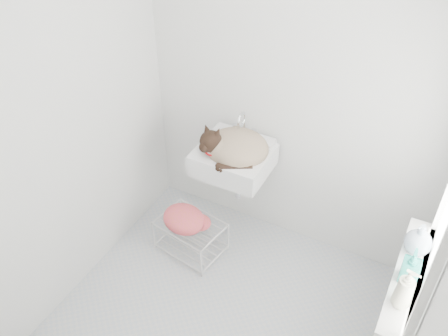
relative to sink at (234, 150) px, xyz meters
The scene contains 13 objects.
floor 1.17m from the sink, 66.48° to the right, with size 2.20×2.00×0.02m, color #B8B9BA.
back_wall 0.58m from the sink, 38.91° to the left, with size 2.20×0.02×2.50m, color silver.
right_wall 1.65m from the sink, 27.49° to the right, with size 0.02×2.00×2.50m, color silver.
left_wall 1.15m from the sink, 136.43° to the right, with size 0.02×2.00×2.50m, color silver.
windowsill 1.44m from the sink, 22.07° to the right, with size 0.16×0.88×0.04m, color white.
sink is the anchor object (origin of this frame).
faucet 0.23m from the sink, 90.00° to the left, with size 0.19×0.13×0.19m, color silver, non-canonical shape.
cat 0.05m from the sink, 56.58° to the right, with size 0.52×0.46×0.29m.
wire_rack 0.79m from the sink, 126.15° to the right, with size 0.48×0.33×0.29m, color silver.
towel 0.67m from the sink, 124.78° to the right, with size 0.34×0.24×0.14m, color #C87509.
bottle_a 1.53m from the sink, 29.92° to the right, with size 0.08×0.08×0.21m, color silver.
bottle_b 1.45m from the sink, 23.89° to the right, with size 0.09×0.09×0.20m, color teal.
bottle_c 1.37m from the sink, 15.29° to the right, with size 0.15×0.15×0.20m, color #ACBCD2.
Camera 1 is at (0.91, -1.74, 2.92)m, focal length 39.13 mm.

